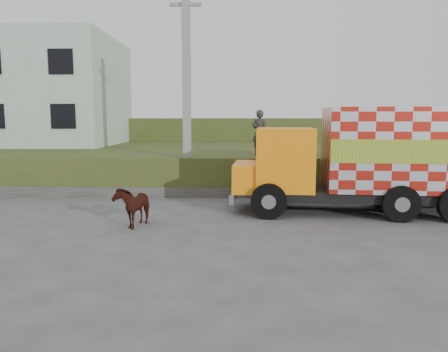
{
  "coord_description": "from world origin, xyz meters",
  "views": [
    {
      "loc": [
        0.79,
        -12.28,
        3.0
      ],
      "look_at": [
        0.51,
        0.53,
        1.3
      ],
      "focal_mm": 35.0,
      "sensor_mm": 36.0,
      "label": 1
    }
  ],
  "objects_px": {
    "cargo_truck": "(365,159)",
    "cow": "(133,205)",
    "utility_pole": "(187,90)",
    "pedestrian": "(260,133)"
  },
  "relations": [
    {
      "from": "utility_pole",
      "to": "pedestrian",
      "type": "distance_m",
      "value": 3.44
    },
    {
      "from": "utility_pole",
      "to": "cargo_truck",
      "type": "height_order",
      "value": "utility_pole"
    },
    {
      "from": "cargo_truck",
      "to": "pedestrian",
      "type": "relative_size",
      "value": 4.14
    },
    {
      "from": "pedestrian",
      "to": "cargo_truck",
      "type": "bearing_deg",
      "value": 149.73
    },
    {
      "from": "cargo_truck",
      "to": "cow",
      "type": "bearing_deg",
      "value": -160.67
    },
    {
      "from": "utility_pole",
      "to": "cow",
      "type": "xyz_separation_m",
      "value": [
        -1.01,
        -4.94,
        -3.5
      ]
    },
    {
      "from": "cargo_truck",
      "to": "cow",
      "type": "relative_size",
      "value": 5.59
    },
    {
      "from": "pedestrian",
      "to": "utility_pole",
      "type": "bearing_deg",
      "value": 41.45
    },
    {
      "from": "cow",
      "to": "utility_pole",
      "type": "bearing_deg",
      "value": 91.8
    },
    {
      "from": "utility_pole",
      "to": "pedestrian",
      "type": "bearing_deg",
      "value": 18.75
    }
  ]
}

